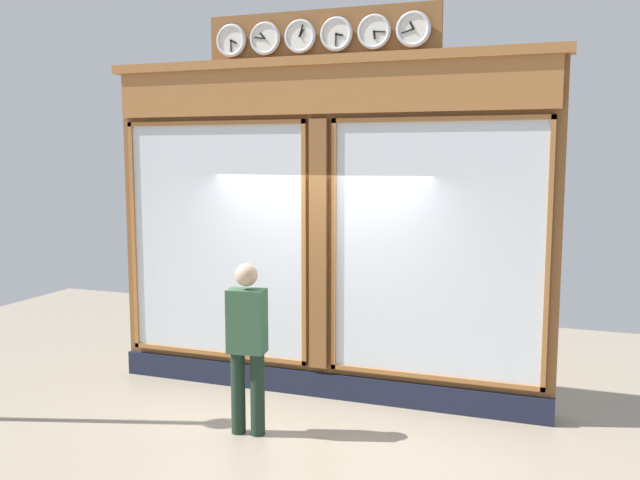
{
  "coord_description": "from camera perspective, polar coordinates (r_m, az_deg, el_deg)",
  "views": [
    {
      "loc": [
        -2.54,
        7.05,
        2.71
      ],
      "look_at": [
        0.0,
        0.0,
        1.79
      ],
      "focal_mm": 38.45,
      "sensor_mm": 36.0,
      "label": 1
    }
  ],
  "objects": [
    {
      "name": "shop_facade",
      "position": [
        7.66,
        0.32,
        1.11
      ],
      "size": [
        5.15,
        0.42,
        4.25
      ],
      "color": "brown",
      "rests_on": "ground_plane"
    },
    {
      "name": "pedestrian",
      "position": [
        6.72,
        -6.08,
        -8.38
      ],
      "size": [
        0.38,
        0.26,
        1.69
      ],
      "color": "#1C2F21",
      "rests_on": "ground_plane"
    }
  ]
}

